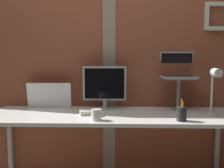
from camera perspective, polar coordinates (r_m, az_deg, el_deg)
brick_wall_back at (r=2.71m, az=-2.71°, el=6.12°), size 3.05×0.16×2.56m
desk at (r=2.40m, az=-0.07°, el=-7.97°), size 2.15×0.65×0.77m
monitor at (r=2.55m, az=-1.56°, el=-0.32°), size 0.40×0.18×0.40m
laptop_stand at (r=2.60m, az=13.66°, el=-0.91°), size 0.28×0.22×0.30m
laptop at (r=2.65m, az=13.46°, el=2.90°), size 0.32×0.26×0.24m
whiteboard_panel at (r=2.66m, az=-12.96°, el=-2.38°), size 0.42×0.05×0.25m
desk_lamp at (r=2.41m, az=20.52°, el=-0.48°), size 0.12×0.20×0.40m
pen_cup at (r=2.20m, az=14.32°, el=-6.04°), size 0.08×0.08×0.17m
coffee_mug at (r=2.16m, az=-3.24°, el=-6.43°), size 0.12×0.08×0.09m
paper_clutter_stack at (r=2.39m, az=-4.36°, el=-5.78°), size 0.23×0.19×0.04m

